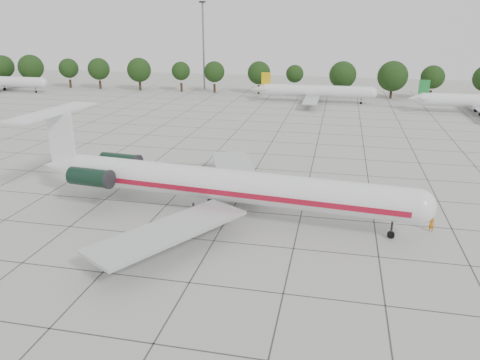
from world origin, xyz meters
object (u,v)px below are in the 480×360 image
(main_airliner, at_px, (209,183))
(bg_airliner_a, at_px, (1,82))
(floodlight_mast, at_px, (203,41))
(bg_airliner_c, at_px, (316,91))
(ground_crew, at_px, (431,224))

(main_airliner, height_order, bg_airliner_a, main_airliner)
(main_airliner, height_order, floodlight_mast, floodlight_mast)
(bg_airliner_a, xyz_separation_m, bg_airliner_c, (92.67, 0.74, 0.00))
(ground_crew, xyz_separation_m, bg_airliner_a, (-109.02, 74.59, 2.10))
(bg_airliner_c, bearing_deg, floodlight_mast, 153.26)
(ground_crew, bearing_deg, main_airliner, -10.71)
(bg_airliner_c, height_order, floodlight_mast, floodlight_mast)
(main_airliner, bearing_deg, bg_airliner_c, 90.19)
(bg_airliner_a, distance_m, floodlight_mast, 61.34)
(bg_airliner_a, bearing_deg, main_airliner, -41.43)
(main_airliner, xyz_separation_m, floodlight_mast, (-27.74, 93.63, 10.48))
(bg_airliner_c, relative_size, floodlight_mast, 1.11)
(main_airliner, bearing_deg, floodlight_mast, 112.40)
(main_airliner, relative_size, bg_airliner_c, 1.63)
(ground_crew, distance_m, bg_airliner_c, 77.11)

